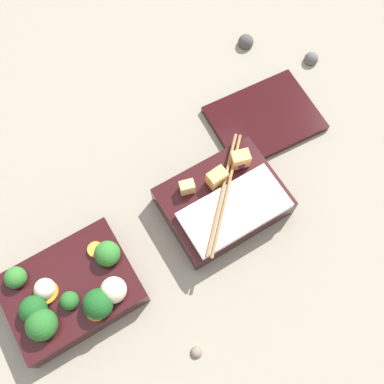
# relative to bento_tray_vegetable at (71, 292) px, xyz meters

# --- Properties ---
(ground_plane) EXTENTS (3.00, 3.00, 0.00)m
(ground_plane) POSITION_rel_bento_tray_vegetable_xyz_m (0.13, -0.00, -0.03)
(ground_plane) COLOR gray
(bento_tray_vegetable) EXTENTS (0.18, 0.14, 0.07)m
(bento_tray_vegetable) POSITION_rel_bento_tray_vegetable_xyz_m (0.00, 0.00, 0.00)
(bento_tray_vegetable) COLOR black
(bento_tray_vegetable) RESTS_ON ground_plane
(bento_tray_rice) EXTENTS (0.18, 0.15, 0.07)m
(bento_tray_rice) POSITION_rel_bento_tray_vegetable_xyz_m (0.26, 0.01, -0.00)
(bento_tray_rice) COLOR black
(bento_tray_rice) RESTS_ON ground_plane
(bento_lid) EXTENTS (0.19, 0.14, 0.01)m
(bento_lid) POSITION_rel_bento_tray_vegetable_xyz_m (0.41, 0.10, -0.02)
(bento_lid) COLOR black
(bento_lid) RESTS_ON ground_plane
(pebble_1) EXTENTS (0.03, 0.03, 0.03)m
(pebble_1) POSITION_rel_bento_tray_vegetable_xyz_m (0.47, 0.26, -0.02)
(pebble_1) COLOR #474442
(pebble_1) RESTS_ON ground_plane
(pebble_2) EXTENTS (0.03, 0.03, 0.03)m
(pebble_2) POSITION_rel_bento_tray_vegetable_xyz_m (0.55, 0.17, -0.02)
(pebble_2) COLOR #595651
(pebble_2) RESTS_ON ground_plane
(pebble_3) EXTENTS (0.02, 0.02, 0.02)m
(pebble_3) POSITION_rel_bento_tray_vegetable_xyz_m (0.11, -0.16, -0.03)
(pebble_3) COLOR #7A6B5B
(pebble_3) RESTS_ON ground_plane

